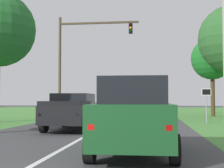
{
  "coord_description": "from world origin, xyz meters",
  "views": [
    {
      "loc": [
        2.7,
        -4.6,
        1.51
      ],
      "look_at": [
        -0.33,
        20.05,
        2.68
      ],
      "focal_mm": 52.16,
      "sensor_mm": 36.0,
      "label": 1
    }
  ],
  "objects_px": {
    "pickup_truck_lead": "(74,111)",
    "extra_tree_1": "(212,59)",
    "crossing_suv_far": "(77,105)",
    "traffic_light": "(78,52)",
    "red_suv_near": "(134,115)",
    "keep_moving_sign": "(206,100)"
  },
  "relations": [
    {
      "from": "pickup_truck_lead",
      "to": "extra_tree_1",
      "type": "xyz_separation_m",
      "value": [
        9.16,
        14.13,
        4.18
      ]
    },
    {
      "from": "pickup_truck_lead",
      "to": "traffic_light",
      "type": "relative_size",
      "value": 0.59
    },
    {
      "from": "red_suv_near",
      "to": "pickup_truck_lead",
      "type": "bearing_deg",
      "value": 116.87
    },
    {
      "from": "traffic_light",
      "to": "red_suv_near",
      "type": "bearing_deg",
      "value": -72.43
    },
    {
      "from": "traffic_light",
      "to": "extra_tree_1",
      "type": "relative_size",
      "value": 1.25
    },
    {
      "from": "pickup_truck_lead",
      "to": "crossing_suv_far",
      "type": "xyz_separation_m",
      "value": [
        -3.08,
        13.91,
        0.0
      ]
    },
    {
      "from": "pickup_truck_lead",
      "to": "keep_moving_sign",
      "type": "xyz_separation_m",
      "value": [
        7.26,
        5.85,
        0.56
      ]
    },
    {
      "from": "pickup_truck_lead",
      "to": "crossing_suv_far",
      "type": "distance_m",
      "value": 14.24
    },
    {
      "from": "red_suv_near",
      "to": "keep_moving_sign",
      "type": "height_order",
      "value": "keep_moving_sign"
    },
    {
      "from": "pickup_truck_lead",
      "to": "red_suv_near",
      "type": "bearing_deg",
      "value": -63.13
    },
    {
      "from": "keep_moving_sign",
      "to": "red_suv_near",
      "type": "bearing_deg",
      "value": -107.76
    },
    {
      "from": "red_suv_near",
      "to": "pickup_truck_lead",
      "type": "height_order",
      "value": "red_suv_near"
    },
    {
      "from": "pickup_truck_lead",
      "to": "crossing_suv_far",
      "type": "bearing_deg",
      "value": 102.49
    },
    {
      "from": "traffic_light",
      "to": "crossing_suv_far",
      "type": "height_order",
      "value": "traffic_light"
    },
    {
      "from": "extra_tree_1",
      "to": "keep_moving_sign",
      "type": "bearing_deg",
      "value": -102.91
    },
    {
      "from": "crossing_suv_far",
      "to": "extra_tree_1",
      "type": "relative_size",
      "value": 0.63
    },
    {
      "from": "pickup_truck_lead",
      "to": "extra_tree_1",
      "type": "distance_m",
      "value": 17.35
    },
    {
      "from": "red_suv_near",
      "to": "extra_tree_1",
      "type": "height_order",
      "value": "extra_tree_1"
    },
    {
      "from": "pickup_truck_lead",
      "to": "traffic_light",
      "type": "distance_m",
      "value": 13.23
    },
    {
      "from": "extra_tree_1",
      "to": "traffic_light",
      "type": "bearing_deg",
      "value": -170.07
    },
    {
      "from": "red_suv_near",
      "to": "crossing_suv_far",
      "type": "xyz_separation_m",
      "value": [
        -6.38,
        20.42,
        -0.14
      ]
    },
    {
      "from": "traffic_light",
      "to": "crossing_suv_far",
      "type": "relative_size",
      "value": 1.99
    }
  ]
}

